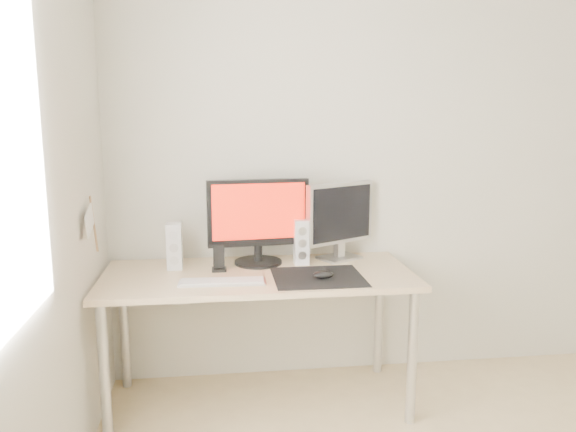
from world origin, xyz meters
TOP-DOWN VIEW (x-y plane):
  - wall_back at (0.00, 1.75)m, footprint 3.50×0.00m
  - mousepad at (-0.64, 1.26)m, footprint 0.45×0.40m
  - mouse at (-0.62, 1.23)m, footprint 0.10×0.06m
  - desk at (-0.93, 1.38)m, footprint 1.60×0.70m
  - main_monitor at (-0.91, 1.55)m, footprint 0.55×0.28m
  - second_monitor at (-0.45, 1.60)m, footprint 0.42×0.25m
  - speaker_left at (-1.36, 1.51)m, footprint 0.08×0.09m
  - speaker_right at (-0.68, 1.53)m, footprint 0.08×0.09m
  - keyboard at (-1.12, 1.22)m, footprint 0.43×0.14m
  - phone_dock at (-1.13, 1.44)m, footprint 0.08×0.06m
  - pennant at (-1.72, 1.24)m, footprint 0.01×0.23m

SIDE VIEW (x-z plane):
  - desk at x=-0.93m, z-range 0.29..1.02m
  - mousepad at x=-0.64m, z-range 0.73..0.73m
  - keyboard at x=-1.12m, z-range 0.73..0.75m
  - mouse at x=-0.62m, z-range 0.73..0.77m
  - phone_dock at x=-1.13m, z-range 0.70..0.84m
  - speaker_left at x=-1.36m, z-range 0.73..0.98m
  - speaker_right at x=-0.68m, z-range 0.73..0.98m
  - second_monitor at x=-0.45m, z-range 0.75..1.19m
  - main_monitor at x=-0.91m, z-range 0.75..1.22m
  - pennant at x=-1.72m, z-range 0.90..1.19m
  - wall_back at x=0.00m, z-range -0.50..3.00m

